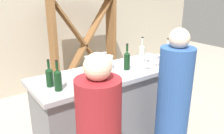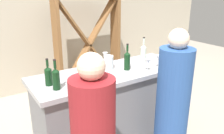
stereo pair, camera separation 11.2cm
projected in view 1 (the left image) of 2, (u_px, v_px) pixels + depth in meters
name	position (u px, v px, depth m)	size (l,w,h in m)	color
back_wall	(43.00, 17.00, 4.28)	(8.00, 0.10, 2.80)	#B2A893
bar_counter	(112.00, 107.00, 2.88)	(1.91, 0.70, 0.97)	slate
wine_rack	(85.00, 45.00, 4.32)	(1.28, 0.28, 1.79)	brown
wine_bottle_leftmost_dark_green	(50.00, 76.00, 2.27)	(0.07, 0.07, 0.28)	black
wine_bottle_second_left_dark_green	(58.00, 79.00, 2.17)	(0.07, 0.07, 0.30)	black
wine_bottle_center_dark_green	(127.00, 60.00, 2.74)	(0.07, 0.07, 0.32)	black
wine_bottle_second_right_clear_pale	(142.00, 52.00, 3.04)	(0.08, 0.08, 0.33)	#B7C6B2
wine_bottle_rightmost_clear_pale	(167.00, 54.00, 2.97)	(0.08, 0.08, 0.33)	#B7C6B2
wine_glass_near_left	(81.00, 78.00, 2.19)	(0.08, 0.08, 0.17)	white
wine_glass_near_center	(147.00, 62.00, 2.70)	(0.07, 0.07, 0.15)	white
wine_glass_near_right	(158.00, 58.00, 2.81)	(0.08, 0.08, 0.16)	white
wine_glass_far_left	(104.00, 56.00, 2.89)	(0.06, 0.06, 0.17)	white
wine_glass_far_center	(87.00, 60.00, 2.80)	(0.07, 0.07, 0.15)	white
water_pitcher	(108.00, 62.00, 2.78)	(0.12, 0.12, 0.16)	silver
person_left_guest	(173.00, 104.00, 2.50)	(0.38, 0.38, 1.53)	#284C8C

